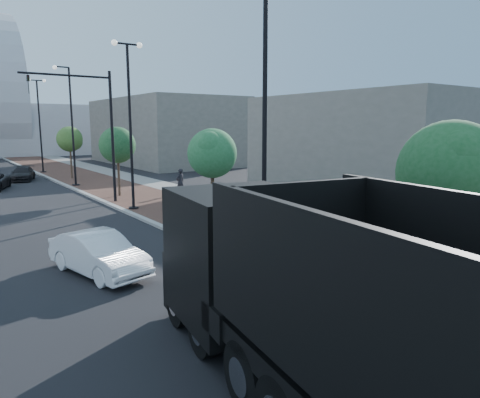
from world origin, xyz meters
TOP-DOWN VIEW (x-y plane):
  - sidewalk at (3.50, 40.00)m, footprint 7.00×140.00m
  - concrete_strip at (6.20, 40.00)m, footprint 2.40×140.00m
  - curb at (0.00, 40.00)m, footprint 0.30×140.00m
  - dump_truck at (-3.54, 2.93)m, footprint 4.91×14.19m
  - white_sedan at (-4.46, 12.28)m, footprint 2.34×4.37m
  - dark_car_far at (-2.13, 40.73)m, footprint 2.86×4.44m
  - pedestrian at (5.30, 25.27)m, footprint 0.77×0.61m
  - streetlight_1 at (0.49, 10.00)m, footprint 1.44×0.56m
  - streetlight_2 at (0.60, 22.00)m, footprint 1.72×0.56m
  - streetlight_3 at (0.49, 34.00)m, footprint 1.44×0.56m
  - streetlight_4 at (0.60, 46.00)m, footprint 1.72×0.56m
  - traffic_mast at (-0.30, 25.00)m, footprint 5.09×0.20m
  - tree_0 at (1.65, 4.02)m, footprint 2.56×2.54m
  - tree_1 at (1.65, 15.02)m, footprint 2.27×2.20m
  - tree_2 at (1.65, 27.02)m, footprint 2.44×2.40m
  - tree_3 at (1.65, 39.02)m, footprint 2.28×2.21m
  - commercial_block_ne at (16.00, 50.00)m, footprint 12.00×22.00m
  - commercial_block_e at (18.00, 20.00)m, footprint 10.00×16.00m
  - utility_cover_1 at (2.40, 8.00)m, footprint 0.50×0.50m
  - utility_cover_2 at (2.40, 19.00)m, footprint 0.50×0.50m

SIDE VIEW (x-z plane):
  - sidewalk at x=3.50m, z-range 0.00..0.12m
  - concrete_strip at x=6.20m, z-range 0.00..0.13m
  - curb at x=0.00m, z-range 0.00..0.14m
  - utility_cover_1 at x=2.40m, z-range 0.12..0.14m
  - utility_cover_2 at x=2.40m, z-range 0.12..0.14m
  - dark_car_far at x=-2.13m, z-range 0.00..1.20m
  - white_sedan at x=-4.46m, z-range 0.00..1.37m
  - pedestrian at x=5.30m, z-range 0.00..1.87m
  - dump_truck at x=-3.54m, z-range -0.30..3.56m
  - tree_2 at x=1.65m, z-range 1.14..5.85m
  - commercial_block_e at x=18.00m, z-range 0.00..7.00m
  - tree_1 at x=1.65m, z-range 1.23..5.91m
  - tree_3 at x=1.65m, z-range 1.23..5.93m
  - tree_0 at x=1.65m, z-range 1.19..6.15m
  - commercial_block_ne at x=16.00m, z-range 0.00..8.00m
  - streetlight_1 at x=0.49m, z-range -0.26..8.95m
  - streetlight_3 at x=0.49m, z-range -0.26..8.95m
  - streetlight_2 at x=0.60m, z-range 0.18..9.46m
  - streetlight_4 at x=0.60m, z-range 0.18..9.46m
  - traffic_mast at x=-0.30m, z-range 0.98..8.98m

